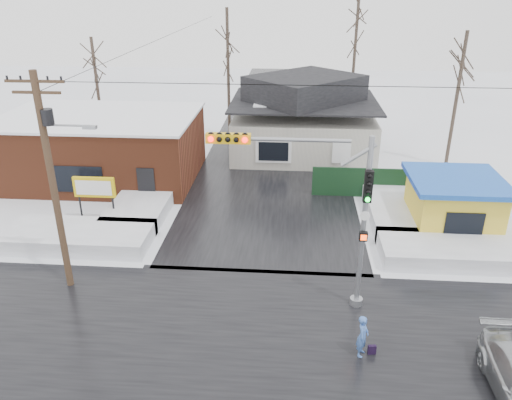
# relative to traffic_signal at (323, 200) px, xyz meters

# --- Properties ---
(ground) EXTENTS (120.00, 120.00, 0.00)m
(ground) POSITION_rel_traffic_signal_xyz_m (-2.43, -2.97, -4.54)
(ground) COLOR white
(ground) RESTS_ON ground
(road_ns) EXTENTS (10.00, 120.00, 0.02)m
(road_ns) POSITION_rel_traffic_signal_xyz_m (-2.43, -2.97, -4.53)
(road_ns) COLOR black
(road_ns) RESTS_ON ground
(road_ew) EXTENTS (120.00, 10.00, 0.02)m
(road_ew) POSITION_rel_traffic_signal_xyz_m (-2.43, -2.97, -4.53)
(road_ew) COLOR black
(road_ew) RESTS_ON ground
(snowbank_nw) EXTENTS (7.00, 3.00, 0.80)m
(snowbank_nw) POSITION_rel_traffic_signal_xyz_m (-11.43, 4.03, -4.14)
(snowbank_nw) COLOR white
(snowbank_nw) RESTS_ON ground
(snowbank_ne) EXTENTS (7.00, 3.00, 0.80)m
(snowbank_ne) POSITION_rel_traffic_signal_xyz_m (6.57, 4.03, -4.14)
(snowbank_ne) COLOR white
(snowbank_ne) RESTS_ON ground
(snowbank_nside_w) EXTENTS (3.00, 8.00, 0.80)m
(snowbank_nside_w) POSITION_rel_traffic_signal_xyz_m (-9.43, 9.03, -4.14)
(snowbank_nside_w) COLOR white
(snowbank_nside_w) RESTS_ON ground
(snowbank_nside_e) EXTENTS (3.00, 8.00, 0.80)m
(snowbank_nside_e) POSITION_rel_traffic_signal_xyz_m (4.57, 9.03, -4.14)
(snowbank_nside_e) COLOR white
(snowbank_nside_e) RESTS_ON ground
(traffic_signal) EXTENTS (6.05, 0.68, 7.00)m
(traffic_signal) POSITION_rel_traffic_signal_xyz_m (0.00, 0.00, 0.00)
(traffic_signal) COLOR gray
(traffic_signal) RESTS_ON ground
(utility_pole) EXTENTS (3.15, 0.44, 9.00)m
(utility_pole) POSITION_rel_traffic_signal_xyz_m (-10.36, 0.53, 0.57)
(utility_pole) COLOR #382619
(utility_pole) RESTS_ON ground
(brick_building) EXTENTS (12.20, 8.20, 4.12)m
(brick_building) POSITION_rel_traffic_signal_xyz_m (-13.43, 13.03, -2.46)
(brick_building) COLOR brown
(brick_building) RESTS_ON ground
(marquee_sign) EXTENTS (2.20, 0.21, 2.55)m
(marquee_sign) POSITION_rel_traffic_signal_xyz_m (-11.43, 6.53, -2.62)
(marquee_sign) COLOR black
(marquee_sign) RESTS_ON ground
(house) EXTENTS (10.40, 8.40, 5.76)m
(house) POSITION_rel_traffic_signal_xyz_m (-0.43, 19.03, -1.92)
(house) COLOR beige
(house) RESTS_ON ground
(kiosk) EXTENTS (4.60, 4.60, 2.88)m
(kiosk) POSITION_rel_traffic_signal_xyz_m (7.07, 7.03, -3.08)
(kiosk) COLOR yellow
(kiosk) RESTS_ON ground
(fence) EXTENTS (8.00, 0.12, 1.80)m
(fence) POSITION_rel_traffic_signal_xyz_m (4.07, 11.03, -3.64)
(fence) COLOR black
(fence) RESTS_ON ground
(tree_far_left) EXTENTS (3.00, 3.00, 10.00)m
(tree_far_left) POSITION_rel_traffic_signal_xyz_m (-6.43, 23.03, 3.41)
(tree_far_left) COLOR #332821
(tree_far_left) RESTS_ON ground
(tree_far_mid) EXTENTS (3.00, 3.00, 12.00)m
(tree_far_mid) POSITION_rel_traffic_signal_xyz_m (3.57, 25.03, 5.00)
(tree_far_mid) COLOR #332821
(tree_far_mid) RESTS_ON ground
(tree_far_right) EXTENTS (3.00, 3.00, 9.00)m
(tree_far_right) POSITION_rel_traffic_signal_xyz_m (9.57, 17.03, 2.62)
(tree_far_right) COLOR #332821
(tree_far_right) RESTS_ON ground
(tree_far_west) EXTENTS (3.00, 3.00, 8.00)m
(tree_far_west) POSITION_rel_traffic_signal_xyz_m (-16.43, 21.03, 1.82)
(tree_far_west) COLOR #332821
(tree_far_west) RESTS_ON ground
(pedestrian) EXTENTS (0.55, 0.67, 1.57)m
(pedestrian) POSITION_rel_traffic_signal_xyz_m (1.43, -2.90, -3.75)
(pedestrian) COLOR #4169B6
(pedestrian) RESTS_ON ground
(shopping_bag) EXTENTS (0.29, 0.15, 0.35)m
(shopping_bag) POSITION_rel_traffic_signal_xyz_m (1.80, -2.85, -4.36)
(shopping_bag) COLOR black
(shopping_bag) RESTS_ON ground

